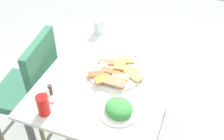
% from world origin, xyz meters
% --- Properties ---
extents(dining_table, '(1.02, 0.78, 0.75)m').
position_xyz_m(dining_table, '(0.00, 0.00, 0.66)').
color(dining_table, silver).
rests_on(dining_table, ground_plane).
extents(dining_chair, '(0.47, 0.47, 0.92)m').
position_xyz_m(dining_chair, '(-0.06, 0.58, 0.52)').
color(dining_chair, '#316D4F').
rests_on(dining_chair, ground_plane).
extents(pide_platter, '(0.34, 0.36, 0.04)m').
position_xyz_m(pide_platter, '(0.02, -0.03, 0.77)').
color(pide_platter, white).
rests_on(pide_platter, dining_table).
extents(salad_plate_greens, '(0.22, 0.22, 0.07)m').
position_xyz_m(salad_plate_greens, '(-0.27, -0.16, 0.78)').
color(salad_plate_greens, white).
rests_on(salad_plate_greens, dining_table).
extents(soda_can, '(0.07, 0.07, 0.12)m').
position_xyz_m(soda_can, '(-0.42, 0.22, 0.81)').
color(soda_can, red).
rests_on(soda_can, dining_table).
extents(drinking_glass, '(0.08, 0.08, 0.10)m').
position_xyz_m(drinking_glass, '(0.43, 0.25, 0.80)').
color(drinking_glass, silver).
rests_on(drinking_glass, dining_table).
extents(paper_napkin, '(0.13, 0.13, 0.00)m').
position_xyz_m(paper_napkin, '(0.31, -0.06, 0.75)').
color(paper_napkin, white).
rests_on(paper_napkin, dining_table).
extents(fork, '(0.17, 0.06, 0.00)m').
position_xyz_m(fork, '(0.31, -0.08, 0.76)').
color(fork, silver).
rests_on(fork, paper_napkin).
extents(spoon, '(0.18, 0.07, 0.00)m').
position_xyz_m(spoon, '(0.31, -0.04, 0.76)').
color(spoon, silver).
rests_on(spoon, paper_napkin).
extents(condiment_caddy, '(0.10, 0.10, 0.08)m').
position_xyz_m(condiment_caddy, '(-0.30, 0.25, 0.78)').
color(condiment_caddy, '#B2B2B7').
rests_on(condiment_caddy, dining_table).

